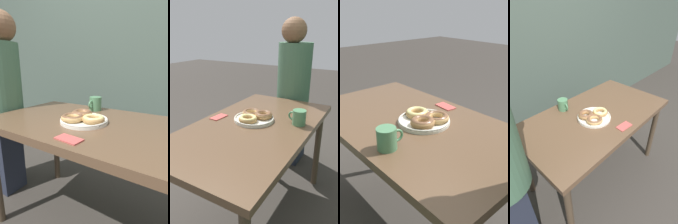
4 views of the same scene
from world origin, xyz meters
TOP-DOWN VIEW (x-y plane):
  - wall_back at (0.00, 1.12)m, footprint 8.00×0.05m
  - dining_table at (0.00, 0.22)m, footprint 1.27×0.71m
  - donut_plate at (-0.06, 0.19)m, footprint 0.28×0.27m
  - coffee_mug at (-0.14, 0.47)m, footprint 0.09×0.12m
  - person_figure at (-0.83, 0.18)m, footprint 0.38×0.30m
  - napkin at (0.02, -0.05)m, footprint 0.13×0.08m

SIDE VIEW (x-z plane):
  - dining_table at x=0.00m, z-range 0.29..1.02m
  - napkin at x=0.02m, z-range 0.73..0.74m
  - person_figure at x=-0.83m, z-range 0.04..1.45m
  - donut_plate at x=-0.06m, z-range 0.73..0.79m
  - coffee_mug at x=-0.14m, z-range 0.73..0.83m
  - wall_back at x=0.00m, z-range 0.00..2.60m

